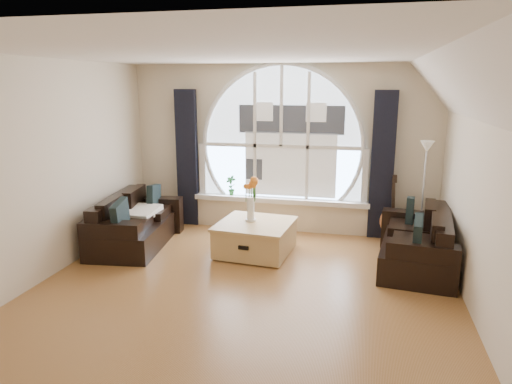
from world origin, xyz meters
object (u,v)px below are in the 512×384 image
at_px(sofa_left, 136,220).
at_px(floor_lamp, 423,196).
at_px(coffee_chest, 255,236).
at_px(guitar, 392,207).
at_px(sofa_right, 416,238).
at_px(potted_plant, 231,185).
at_px(vase_flowers, 251,195).

height_order(sofa_left, floor_lamp, floor_lamp).
xyz_separation_m(coffee_chest, floor_lamp, (2.33, 0.77, 0.55)).
relative_size(floor_lamp, guitar, 1.51).
relative_size(sofa_right, potted_plant, 4.98).
xyz_separation_m(sofa_right, coffee_chest, (-2.19, 0.01, -0.15)).
bearing_deg(guitar, vase_flowers, -162.81).
distance_m(sofa_left, floor_lamp, 4.25).
relative_size(sofa_right, floor_lamp, 1.04).
relative_size(sofa_right, vase_flowers, 2.37).
bearing_deg(vase_flowers, guitar, 25.52).
xyz_separation_m(floor_lamp, potted_plant, (-3.02, 0.39, -0.08)).
height_order(sofa_right, guitar, guitar).
bearing_deg(floor_lamp, vase_flowers, -163.82).
height_order(sofa_right, potted_plant, potted_plant).
xyz_separation_m(vase_flowers, floor_lamp, (2.42, 0.70, -0.05)).
relative_size(floor_lamp, potted_plant, 4.81).
bearing_deg(floor_lamp, guitar, 146.73).
bearing_deg(guitar, potted_plant, 168.83).
height_order(coffee_chest, potted_plant, potted_plant).
height_order(floor_lamp, potted_plant, floor_lamp).
distance_m(coffee_chest, vase_flowers, 0.61).
height_order(sofa_left, potted_plant, potted_plant).
distance_m(floor_lamp, guitar, 0.55).
bearing_deg(potted_plant, coffee_chest, -59.27).
xyz_separation_m(coffee_chest, potted_plant, (-0.69, 1.16, 0.47)).
xyz_separation_m(coffee_chest, guitar, (1.93, 1.03, 0.28)).
bearing_deg(coffee_chest, vase_flowers, 145.65).
bearing_deg(sofa_left, guitar, 9.65).
height_order(vase_flowers, guitar, vase_flowers).
bearing_deg(floor_lamp, potted_plant, 172.61).
bearing_deg(coffee_chest, sofa_left, -172.05).
xyz_separation_m(sofa_left, sofa_right, (4.01, 0.07, 0.00)).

